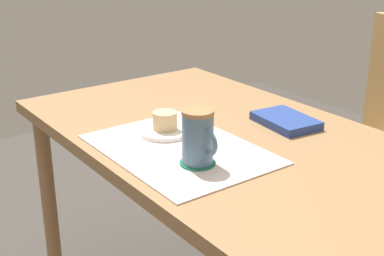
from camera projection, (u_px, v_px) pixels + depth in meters
The scene contains 8 objects.
dining_table at pixel (229, 163), 1.47m from camera, with size 1.29×0.73×0.73m.
wooden_chair at pixel (381, 145), 1.92m from camera, with size 0.47×0.47×0.96m.
placemat at pixel (179, 149), 1.35m from camera, with size 0.47×0.34×0.00m, color silver.
pastry_plate at pixel (165, 131), 1.44m from camera, with size 0.14×0.14×0.01m, color white.
pastry at pixel (165, 121), 1.43m from camera, with size 0.07×0.07×0.05m, color #E5BC7F.
coffee_coaster at pixel (198, 163), 1.26m from camera, with size 0.09×0.09×0.01m, color #196B4C.
coffee_mug at pixel (198, 137), 1.23m from camera, with size 0.11×0.08×0.13m.
small_book at pixel (286, 121), 1.51m from camera, with size 0.18×0.12×0.02m, color navy.
Camera 1 is at (1.02, -0.87, 1.26)m, focal length 50.00 mm.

